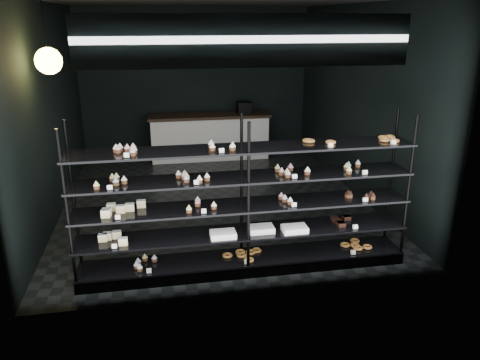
# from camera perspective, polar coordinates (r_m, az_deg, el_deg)

# --- Properties ---
(room) EXTENTS (5.01, 6.01, 3.20)m
(room) POSITION_cam_1_polar(r_m,az_deg,el_deg) (7.69, -3.35, 8.92)
(room) COLOR black
(room) RESTS_ON ground
(display_shelf) EXTENTS (4.00, 0.50, 1.91)m
(display_shelf) POSITION_cam_1_polar(r_m,az_deg,el_deg) (5.65, 0.39, -5.19)
(display_shelf) COLOR black
(display_shelf) RESTS_ON room
(signage) EXTENTS (3.30, 0.05, 0.50)m
(signage) POSITION_cam_1_polar(r_m,az_deg,el_deg) (4.68, 1.05, 16.59)
(signage) COLOR #0E1746
(signage) RESTS_ON room
(pendant_lamp) EXTENTS (0.33, 0.33, 0.90)m
(pendant_lamp) POSITION_cam_1_polar(r_m,az_deg,el_deg) (6.50, -22.30, 13.29)
(pendant_lamp) COLOR black
(pendant_lamp) RESTS_ON room
(service_counter) EXTENTS (2.64, 0.65, 1.23)m
(service_counter) POSITION_cam_1_polar(r_m,az_deg,el_deg) (10.37, -3.67, 5.39)
(service_counter) COLOR silver
(service_counter) RESTS_ON room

